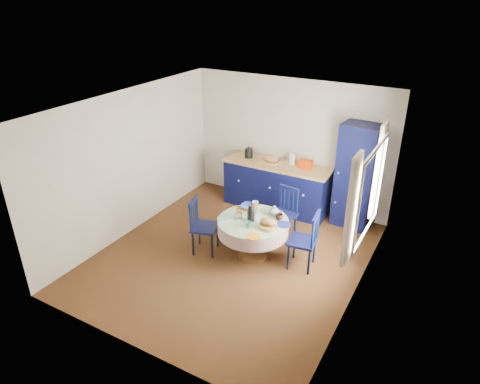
{
  "coord_description": "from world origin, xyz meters",
  "views": [
    {
      "loc": [
        2.96,
        -5.01,
        4.0
      ],
      "look_at": [
        0.05,
        0.2,
        1.1
      ],
      "focal_mm": 32.0,
      "sensor_mm": 36.0,
      "label": 1
    }
  ],
  "objects_px": {
    "mug_c": "(279,217)",
    "mug_d": "(255,204)",
    "dining_table": "(254,227)",
    "chair_far": "(284,213)",
    "kitchen_counter": "(276,185)",
    "mug_a": "(239,215)",
    "chair_left": "(202,226)",
    "cobalt_bowl": "(249,207)",
    "pantry_cabinet": "(357,177)",
    "mug_b": "(249,225)",
    "chair_right": "(305,240)"
  },
  "relations": [
    {
      "from": "dining_table",
      "to": "chair_far",
      "type": "distance_m",
      "value": 0.83
    },
    {
      "from": "kitchen_counter",
      "to": "dining_table",
      "type": "relative_size",
      "value": 1.83
    },
    {
      "from": "chair_left",
      "to": "kitchen_counter",
      "type": "bearing_deg",
      "value": -28.27
    },
    {
      "from": "chair_left",
      "to": "mug_c",
      "type": "xyz_separation_m",
      "value": [
        1.15,
        0.46,
        0.25
      ]
    },
    {
      "from": "kitchen_counter",
      "to": "chair_left",
      "type": "bearing_deg",
      "value": -101.94
    },
    {
      "from": "pantry_cabinet",
      "to": "chair_left",
      "type": "relative_size",
      "value": 2.03
    },
    {
      "from": "dining_table",
      "to": "mug_a",
      "type": "distance_m",
      "value": 0.3
    },
    {
      "from": "chair_left",
      "to": "mug_c",
      "type": "bearing_deg",
      "value": -85.02
    },
    {
      "from": "dining_table",
      "to": "chair_far",
      "type": "bearing_deg",
      "value": 78.36
    },
    {
      "from": "kitchen_counter",
      "to": "mug_a",
      "type": "bearing_deg",
      "value": -85.34
    },
    {
      "from": "chair_right",
      "to": "mug_c",
      "type": "xyz_separation_m",
      "value": [
        -0.47,
        0.07,
        0.24
      ]
    },
    {
      "from": "dining_table",
      "to": "mug_c",
      "type": "height_order",
      "value": "dining_table"
    },
    {
      "from": "kitchen_counter",
      "to": "mug_b",
      "type": "height_order",
      "value": "kitchen_counter"
    },
    {
      "from": "kitchen_counter",
      "to": "mug_a",
      "type": "height_order",
      "value": "kitchen_counter"
    },
    {
      "from": "pantry_cabinet",
      "to": "mug_d",
      "type": "height_order",
      "value": "pantry_cabinet"
    },
    {
      "from": "chair_left",
      "to": "mug_a",
      "type": "relative_size",
      "value": 7.67
    },
    {
      "from": "chair_left",
      "to": "mug_b",
      "type": "distance_m",
      "value": 0.88
    },
    {
      "from": "mug_a",
      "to": "mug_b",
      "type": "relative_size",
      "value": 1.17
    },
    {
      "from": "chair_left",
      "to": "mug_c",
      "type": "distance_m",
      "value": 1.26
    },
    {
      "from": "kitchen_counter",
      "to": "dining_table",
      "type": "height_order",
      "value": "kitchen_counter"
    },
    {
      "from": "mug_d",
      "to": "pantry_cabinet",
      "type": "bearing_deg",
      "value": 47.69
    },
    {
      "from": "pantry_cabinet",
      "to": "mug_d",
      "type": "xyz_separation_m",
      "value": [
        -1.28,
        -1.41,
        -0.23
      ]
    },
    {
      "from": "kitchen_counter",
      "to": "mug_a",
      "type": "distance_m",
      "value": 1.8
    },
    {
      "from": "chair_far",
      "to": "pantry_cabinet",
      "type": "bearing_deg",
      "value": 55.34
    },
    {
      "from": "chair_far",
      "to": "mug_c",
      "type": "height_order",
      "value": "chair_far"
    },
    {
      "from": "chair_left",
      "to": "mug_b",
      "type": "height_order",
      "value": "chair_left"
    },
    {
      "from": "pantry_cabinet",
      "to": "chair_right",
      "type": "relative_size",
      "value": 2.0
    },
    {
      "from": "chair_left",
      "to": "cobalt_bowl",
      "type": "bearing_deg",
      "value": -62.31
    },
    {
      "from": "mug_a",
      "to": "cobalt_bowl",
      "type": "xyz_separation_m",
      "value": [
        -0.0,
        0.34,
        -0.02
      ]
    },
    {
      "from": "mug_a",
      "to": "mug_b",
      "type": "xyz_separation_m",
      "value": [
        0.28,
        -0.19,
        0.0
      ]
    },
    {
      "from": "mug_a",
      "to": "cobalt_bowl",
      "type": "bearing_deg",
      "value": 90.71
    },
    {
      "from": "mug_b",
      "to": "mug_d",
      "type": "distance_m",
      "value": 0.68
    },
    {
      "from": "dining_table",
      "to": "mug_b",
      "type": "bearing_deg",
      "value": -82.23
    },
    {
      "from": "chair_far",
      "to": "mug_c",
      "type": "xyz_separation_m",
      "value": [
        0.17,
        -0.6,
        0.26
      ]
    },
    {
      "from": "mug_c",
      "to": "mug_d",
      "type": "xyz_separation_m",
      "value": [
        -0.53,
        0.2,
        0.0
      ]
    },
    {
      "from": "kitchen_counter",
      "to": "cobalt_bowl",
      "type": "xyz_separation_m",
      "value": [
        0.16,
        -1.44,
        0.23
      ]
    },
    {
      "from": "kitchen_counter",
      "to": "dining_table",
      "type": "xyz_separation_m",
      "value": [
        0.41,
        -1.74,
        0.08
      ]
    },
    {
      "from": "kitchen_counter",
      "to": "cobalt_bowl",
      "type": "height_order",
      "value": "kitchen_counter"
    },
    {
      "from": "chair_left",
      "to": "mug_b",
      "type": "relative_size",
      "value": 8.96
    },
    {
      "from": "mug_a",
      "to": "mug_b",
      "type": "height_order",
      "value": "same"
    },
    {
      "from": "mug_a",
      "to": "dining_table",
      "type": "bearing_deg",
      "value": 9.48
    },
    {
      "from": "dining_table",
      "to": "mug_a",
      "type": "height_order",
      "value": "dining_table"
    },
    {
      "from": "chair_right",
      "to": "cobalt_bowl",
      "type": "relative_size",
      "value": 3.53
    },
    {
      "from": "chair_far",
      "to": "cobalt_bowl",
      "type": "height_order",
      "value": "chair_far"
    },
    {
      "from": "kitchen_counter",
      "to": "mug_d",
      "type": "bearing_deg",
      "value": -81.15
    },
    {
      "from": "chair_left",
      "to": "mug_a",
      "type": "xyz_separation_m",
      "value": [
        0.56,
        0.21,
        0.25
      ]
    },
    {
      "from": "pantry_cabinet",
      "to": "cobalt_bowl",
      "type": "xyz_separation_m",
      "value": [
        -1.34,
        -1.52,
        -0.25
      ]
    },
    {
      "from": "kitchen_counter",
      "to": "chair_right",
      "type": "xyz_separation_m",
      "value": [
        1.22,
        -1.6,
        0.0
      ]
    },
    {
      "from": "mug_c",
      "to": "mug_d",
      "type": "height_order",
      "value": "mug_d"
    },
    {
      "from": "pantry_cabinet",
      "to": "chair_far",
      "type": "xyz_separation_m",
      "value": [
        -0.93,
        -1.01,
        -0.49
      ]
    }
  ]
}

